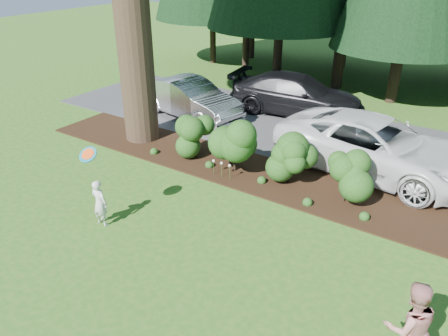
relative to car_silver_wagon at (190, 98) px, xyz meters
The scene contains 11 objects.
ground 7.79m from the car_silver_wagon, 54.14° to the right, with size 80.00×80.00×0.00m, color #265B1A.
mulch_bed 5.51m from the car_silver_wagon, 33.72° to the right, with size 16.00×2.50×0.05m, color black.
driveway 4.77m from the car_silver_wagon, 15.06° to the left, with size 22.00×6.00×0.03m, color #38383A.
shrub_row 6.17m from the car_silver_wagon, 30.61° to the right, with size 6.53×1.60×1.61m.
lily_cluster 5.75m from the car_silver_wagon, 42.46° to the right, with size 0.69×0.09×0.57m.
car_silver_wagon is the anchor object (origin of this frame).
car_white_suv 8.06m from the car_silver_wagon, ahead, with size 2.92×6.32×1.76m, color silver.
car_dark_suv 4.57m from the car_silver_wagon, 39.39° to the left, with size 2.33×5.74×1.67m, color black.
child 8.34m from the car_silver_wagon, 68.26° to the right, with size 0.47×0.31×1.29m, color silver.
adult 13.27m from the car_silver_wagon, 36.40° to the right, with size 0.87×0.68×1.79m, color #A41815.
frisbee 8.59m from the car_silver_wagon, 68.39° to the right, with size 0.48×0.39×0.32m.
Camera 1 is at (6.52, -7.63, 6.45)m, focal length 35.00 mm.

